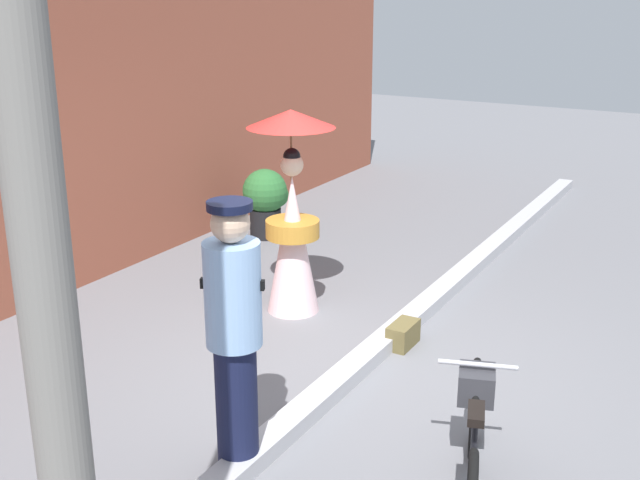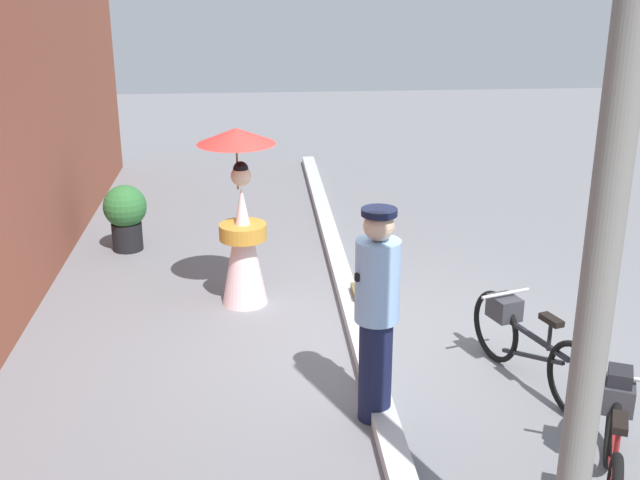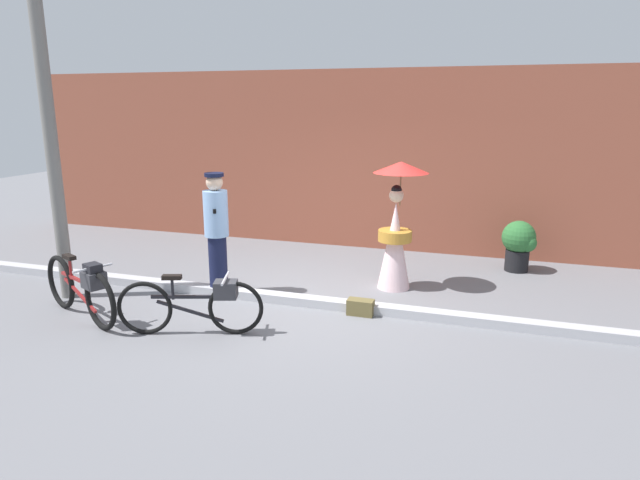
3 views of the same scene
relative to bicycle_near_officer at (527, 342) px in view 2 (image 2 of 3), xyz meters
name	(u,v)px [view 2 (image 2 of 3)]	position (x,y,z in m)	size (l,w,h in m)	color
ground_plane	(359,341)	(0.89, 1.31, -0.38)	(30.00, 30.00, 0.00)	slate
sidewalk_curb	(359,335)	(0.89, 1.31, -0.32)	(14.00, 0.20, 0.12)	#B2B2B7
bicycle_near_officer	(527,342)	(0.00, 0.00, 0.00)	(1.65, 0.66, 0.73)	black
bicycle_far_side	(614,447)	(-1.60, -0.04, 0.04)	(1.68, 0.81, 0.81)	black
person_officer	(377,310)	(-0.45, 1.37, 0.55)	(0.34, 0.36, 1.74)	#141938
person_with_parasol	(242,218)	(1.90, 2.40, 0.55)	(0.79, 0.79, 1.86)	silver
potted_plant_by_door	(126,213)	(3.66, 3.85, 0.09)	(0.54, 0.53, 0.83)	black
backpack_on_pavement	(361,297)	(1.68, 1.18, -0.28)	(0.34, 0.18, 0.20)	brown
utility_pole	(610,195)	(-2.43, 0.60, 2.02)	(0.18, 0.18, 4.80)	slate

